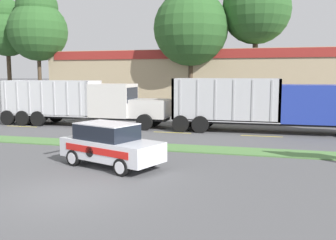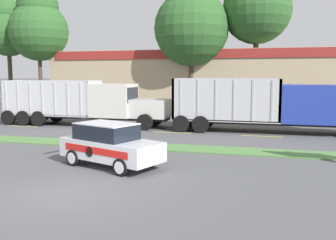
% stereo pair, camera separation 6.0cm
% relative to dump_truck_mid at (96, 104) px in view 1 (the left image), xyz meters
% --- Properties ---
extents(ground_plane, '(600.00, 600.00, 0.00)m').
position_rel_dump_truck_mid_xyz_m(ground_plane, '(5.78, -14.00, -1.52)').
color(ground_plane, '#515154').
extents(grass_verge, '(120.00, 1.69, 0.06)m').
position_rel_dump_truck_mid_xyz_m(grass_verge, '(5.78, -6.46, -1.49)').
color(grass_verge, '#517F42').
rests_on(grass_verge, ground_plane).
extents(centre_line_2, '(2.40, 0.14, 0.01)m').
position_rel_dump_truck_mid_xyz_m(centre_line_2, '(-4.93, -1.62, -1.51)').
color(centre_line_2, yellow).
rests_on(centre_line_2, ground_plane).
extents(centre_line_3, '(2.40, 0.14, 0.01)m').
position_rel_dump_truck_mid_xyz_m(centre_line_3, '(0.47, -1.62, -1.51)').
color(centre_line_3, yellow).
rests_on(centre_line_3, ground_plane).
extents(centre_line_4, '(2.40, 0.14, 0.01)m').
position_rel_dump_truck_mid_xyz_m(centre_line_4, '(5.87, -1.62, -1.51)').
color(centre_line_4, yellow).
rests_on(centre_line_4, ground_plane).
extents(centre_line_5, '(2.40, 0.14, 0.01)m').
position_rel_dump_truck_mid_xyz_m(centre_line_5, '(11.27, -1.62, -1.51)').
color(centre_line_5, yellow).
rests_on(centre_line_5, ground_plane).
extents(dump_truck_mid, '(12.18, 2.62, 3.16)m').
position_rel_dump_truck_mid_xyz_m(dump_truck_mid, '(0.00, 0.00, 0.00)').
color(dump_truck_mid, black).
rests_on(dump_truck_mid, ground_plane).
extents(dump_truck_trail, '(11.86, 2.81, 3.34)m').
position_rel_dump_truck_mid_xyz_m(dump_truck_trail, '(12.74, -0.03, 0.09)').
color(dump_truck_trail, black).
rests_on(dump_truck_trail, ground_plane).
extents(rally_car, '(4.48, 3.11, 1.73)m').
position_rel_dump_truck_mid_xyz_m(rally_car, '(5.61, -10.57, -0.65)').
color(rally_car, silver).
rests_on(rally_car, ground_plane).
extents(store_building_backdrop, '(28.63, 12.10, 5.87)m').
position_rel_dump_truck_mid_xyz_m(store_building_backdrop, '(4.61, 15.53, 1.42)').
color(store_building_backdrop, tan).
rests_on(store_building_backdrop, ground_plane).
extents(tree_behind_left, '(4.71, 4.71, 11.36)m').
position_rel_dump_truck_mid_xyz_m(tree_behind_left, '(-14.69, 10.04, 6.74)').
color(tree_behind_left, '#473828').
rests_on(tree_behind_left, ground_plane).
extents(tree_behind_centre, '(6.07, 6.07, 13.85)m').
position_rel_dump_truck_mid_xyz_m(tree_behind_centre, '(10.37, 10.88, 8.37)').
color(tree_behind_centre, '#473828').
rests_on(tree_behind_centre, ground_plane).
extents(tree_behind_right, '(5.84, 5.84, 12.23)m').
position_rel_dump_truck_mid_xyz_m(tree_behind_right, '(-10.71, 9.47, 6.92)').
color(tree_behind_right, '#473828').
rests_on(tree_behind_right, ground_plane).
extents(tree_behind_far_right, '(6.67, 6.67, 12.69)m').
position_rel_dump_truck_mid_xyz_m(tree_behind_far_right, '(4.78, 9.52, 6.84)').
color(tree_behind_far_right, '#473828').
rests_on(tree_behind_far_right, ground_plane).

